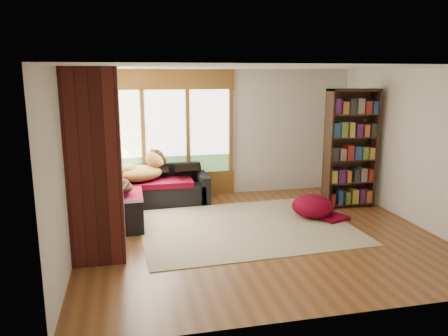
{
  "coord_description": "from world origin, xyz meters",
  "views": [
    {
      "loc": [
        -1.95,
        -6.33,
        2.51
      ],
      "look_at": [
        -0.39,
        0.7,
        0.95
      ],
      "focal_mm": 35.0,
      "sensor_mm": 36.0,
      "label": 1
    }
  ],
  "objects": [
    {
      "name": "wall_back",
      "position": [
        0.0,
        2.5,
        1.3
      ],
      "size": [
        5.5,
        0.04,
        2.6
      ],
      "primitive_type": "cube",
      "color": "silver",
      "rests_on": "ground"
    },
    {
      "name": "windows_left",
      "position": [
        -2.72,
        1.2,
        1.35
      ],
      "size": [
        0.1,
        2.62,
        1.9
      ],
      "color": "brown",
      "rests_on": "wall_left"
    },
    {
      "name": "wall_right",
      "position": [
        2.75,
        0.0,
        1.3
      ],
      "size": [
        0.04,
        5.0,
        2.6
      ],
      "primitive_type": "cube",
      "color": "silver",
      "rests_on": "ground"
    },
    {
      "name": "bookshelf",
      "position": [
        2.14,
        1.07,
        1.12
      ],
      "size": [
        0.96,
        0.32,
        2.24
      ],
      "color": "#321D10",
      "rests_on": "ground"
    },
    {
      "name": "dog_tan",
      "position": [
        -1.7,
        1.97,
        0.8
      ],
      "size": [
        1.05,
        0.8,
        0.52
      ],
      "rotation": [
        0.0,
        0.0,
        0.27
      ],
      "color": "brown",
      "rests_on": "sectional_sofa"
    },
    {
      "name": "wall_left",
      "position": [
        -2.75,
        0.0,
        1.3
      ],
      "size": [
        0.04,
        5.0,
        2.6
      ],
      "primitive_type": "cube",
      "color": "silver",
      "rests_on": "ground"
    },
    {
      "name": "sectional_sofa",
      "position": [
        -1.95,
        1.7,
        0.3
      ],
      "size": [
        2.2,
        2.2,
        0.8
      ],
      "rotation": [
        0.0,
        0.0,
        -0.01
      ],
      "color": "black",
      "rests_on": "ground"
    },
    {
      "name": "floor",
      "position": [
        0.0,
        0.0,
        0.0
      ],
      "size": [
        5.5,
        5.5,
        0.0
      ],
      "primitive_type": "plane",
      "color": "brown",
      "rests_on": "ground"
    },
    {
      "name": "roller_blind",
      "position": [
        -2.69,
        2.03,
        1.75
      ],
      "size": [
        0.03,
        0.72,
        0.9
      ],
      "primitive_type": "cube",
      "color": "#63804A",
      "rests_on": "wall_left"
    },
    {
      "name": "windows_back",
      "position": [
        -1.2,
        2.47,
        1.35
      ],
      "size": [
        2.82,
        0.1,
        1.9
      ],
      "color": "brown",
      "rests_on": "wall_back"
    },
    {
      "name": "throw_pillows",
      "position": [
        -1.92,
        1.85,
        0.79
      ],
      "size": [
        1.98,
        1.68,
        0.45
      ],
      "color": "black",
      "rests_on": "sectional_sofa"
    },
    {
      "name": "brick_chimney",
      "position": [
        -2.4,
        -0.35,
        1.3
      ],
      "size": [
        0.7,
        0.7,
        2.6
      ],
      "primitive_type": "cube",
      "color": "#471914",
      "rests_on": "ground"
    },
    {
      "name": "dog_brindle",
      "position": [
        -2.21,
        1.22,
        0.74
      ],
      "size": [
        0.75,
        0.85,
        0.41
      ],
      "rotation": [
        0.0,
        0.0,
        2.08
      ],
      "color": "black",
      "rests_on": "sectional_sofa"
    },
    {
      "name": "area_rug",
      "position": [
        -0.09,
        0.35,
        0.01
      ],
      "size": [
        3.58,
        2.81,
        0.01
      ],
      "primitive_type": "cube",
      "rotation": [
        0.0,
        0.0,
        0.05
      ],
      "color": "beige",
      "rests_on": "ground"
    },
    {
      "name": "wall_front",
      "position": [
        0.0,
        -2.5,
        1.3
      ],
      "size": [
        5.5,
        0.04,
        2.6
      ],
      "primitive_type": "cube",
      "color": "silver",
      "rests_on": "ground"
    },
    {
      "name": "ceiling",
      "position": [
        0.0,
        0.0,
        2.6
      ],
      "size": [
        5.5,
        5.5,
        0.0
      ],
      "primitive_type": "plane",
      "color": "white"
    },
    {
      "name": "pouf",
      "position": [
        1.21,
        0.6,
        0.21
      ],
      "size": [
        0.81,
        0.81,
        0.4
      ],
      "primitive_type": "ellipsoid",
      "rotation": [
        0.0,
        0.0,
        -0.1
      ],
      "color": "maroon",
      "rests_on": "area_rug"
    }
  ]
}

